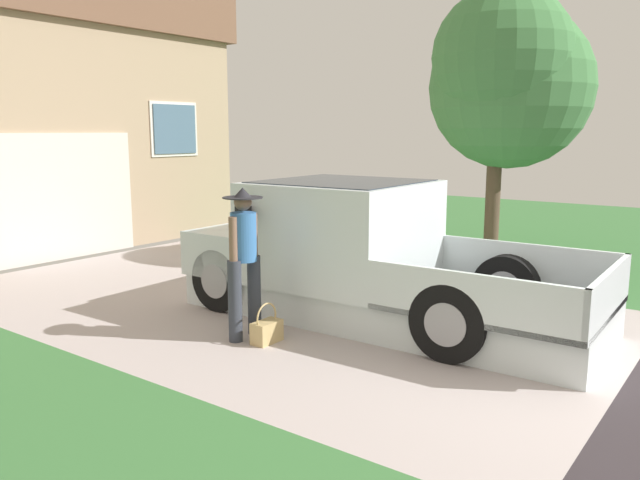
{
  "coord_description": "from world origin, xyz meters",
  "views": [
    {
      "loc": [
        -6.06,
        -0.95,
        2.27
      ],
      "look_at": [
        -0.19,
        3.35,
        1.0
      ],
      "focal_mm": 35.15,
      "sensor_mm": 36.0,
      "label": 1
    }
  ],
  "objects_px": {
    "handbag": "(267,330)",
    "front_yard_tree": "(508,77)",
    "person_with_hat": "(244,256)",
    "pickup_truck": "(354,256)"
  },
  "relations": [
    {
      "from": "person_with_hat",
      "to": "front_yard_tree",
      "type": "xyz_separation_m",
      "value": [
        5.81,
        -0.73,
        2.25
      ]
    },
    {
      "from": "person_with_hat",
      "to": "handbag",
      "type": "relative_size",
      "value": 3.76
    },
    {
      "from": "person_with_hat",
      "to": "front_yard_tree",
      "type": "height_order",
      "value": "front_yard_tree"
    },
    {
      "from": "person_with_hat",
      "to": "handbag",
      "type": "height_order",
      "value": "person_with_hat"
    },
    {
      "from": "handbag",
      "to": "front_yard_tree",
      "type": "height_order",
      "value": "front_yard_tree"
    },
    {
      "from": "handbag",
      "to": "front_yard_tree",
      "type": "xyz_separation_m",
      "value": [
        5.8,
        -0.42,
        3.03
      ]
    },
    {
      "from": "handbag",
      "to": "front_yard_tree",
      "type": "relative_size",
      "value": 0.1
    },
    {
      "from": "pickup_truck",
      "to": "person_with_hat",
      "type": "relative_size",
      "value": 3.03
    },
    {
      "from": "person_with_hat",
      "to": "handbag",
      "type": "distance_m",
      "value": 0.84
    },
    {
      "from": "person_with_hat",
      "to": "handbag",
      "type": "xyz_separation_m",
      "value": [
        0.01,
        -0.31,
        -0.79
      ]
    }
  ]
}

